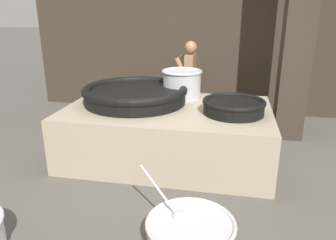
# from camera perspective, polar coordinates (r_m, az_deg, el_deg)

# --- Properties ---
(ground_plane) EXTENTS (60.00, 60.00, 0.00)m
(ground_plane) POSITION_cam_1_polar(r_m,az_deg,el_deg) (4.89, 0.00, -6.39)
(ground_plane) COLOR #56514C
(back_wall) EXTENTS (6.73, 0.24, 4.25)m
(back_wall) POSITION_cam_1_polar(r_m,az_deg,el_deg) (6.92, 4.32, 19.16)
(back_wall) COLOR #382D23
(back_wall) RESTS_ON ground_plane
(support_pillar) EXTENTS (0.45, 0.45, 4.25)m
(support_pillar) POSITION_cam_1_polar(r_m,az_deg,el_deg) (5.64, 22.28, 17.94)
(support_pillar) COLOR #382D23
(support_pillar) RESTS_ON ground_plane
(hearth_platform) EXTENTS (2.86, 1.78, 0.77)m
(hearth_platform) POSITION_cam_1_polar(r_m,az_deg,el_deg) (4.74, 0.00, -2.19)
(hearth_platform) COLOR tan
(hearth_platform) RESTS_ON ground_plane
(giant_wok_near) EXTENTS (1.53, 1.53, 0.25)m
(giant_wok_near) POSITION_cam_1_polar(r_m,az_deg,el_deg) (4.83, -5.74, 4.57)
(giant_wok_near) COLOR black
(giant_wok_near) RESTS_ON hearth_platform
(giant_wok_far) EXTENTS (0.83, 0.83, 0.19)m
(giant_wok_far) POSITION_cam_1_polar(r_m,az_deg,el_deg) (4.39, 11.37, 2.42)
(giant_wok_far) COLOR black
(giant_wok_far) RESTS_ON hearth_platform
(stock_pot) EXTENTS (0.62, 0.62, 0.43)m
(stock_pot) POSITION_cam_1_polar(r_m,az_deg,el_deg) (5.08, 2.43, 6.43)
(stock_pot) COLOR #B7B7BC
(stock_pot) RESTS_ON hearth_platform
(cook) EXTENTS (0.37, 0.57, 1.55)m
(cook) POSITION_cam_1_polar(r_m,az_deg,el_deg) (5.91, 3.78, 6.68)
(cook) COLOR #8C6647
(cook) RESTS_ON ground_plane
(prep_bowl_vegetables) EXTENTS (0.97, 0.81, 0.65)m
(prep_bowl_vegetables) POSITION_cam_1_polar(r_m,az_deg,el_deg) (3.11, 3.89, -19.22)
(prep_bowl_vegetables) COLOR silver
(prep_bowl_vegetables) RESTS_ON ground_plane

